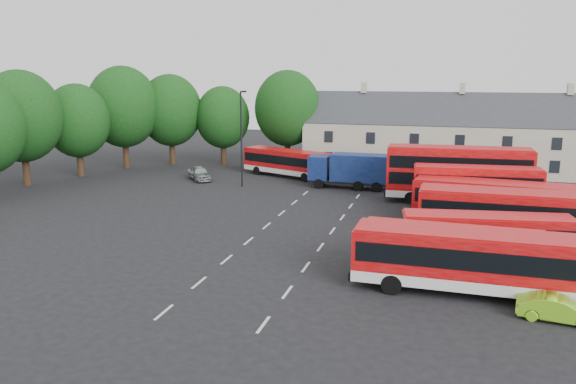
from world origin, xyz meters
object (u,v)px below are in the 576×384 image
bus_dd_south (476,188)px  box_truck (350,169)px  bus_row_a (470,257)px  silver_car (199,173)px  lamppost (242,136)px  lime_car (558,309)px

bus_dd_south → box_truck: 14.05m
bus_row_a → bus_dd_south: 17.08m
silver_car → bus_row_a: bearing=-84.0°
bus_dd_south → silver_car: (-27.49, 8.04, -1.55)m
lamppost → lime_car: bearing=-45.6°
lime_car → lamppost: lamppost is taller
box_truck → silver_car: (-16.06, -0.13, -1.19)m
box_truck → silver_car: 16.10m
bus_dd_south → lamppost: lamppost is taller
bus_row_a → box_truck: bearing=113.5°
lamppost → bus_dd_south: bearing=-15.2°
silver_car → lamppost: bearing=-60.9°
lime_car → bus_dd_south: bearing=15.8°
box_truck → silver_car: box_truck is taller
box_truck → lime_car: bearing=-61.4°
bus_row_a → lime_car: (3.88, -2.24, -1.41)m
bus_dd_south → box_truck: bearing=140.4°
bus_row_a → lime_car: bearing=-28.9°
bus_dd_south → box_truck: size_ratio=1.26×
bus_row_a → silver_car: 36.49m
bus_dd_south → lime_car: bearing=-85.6°
lamppost → silver_car: bearing=159.7°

